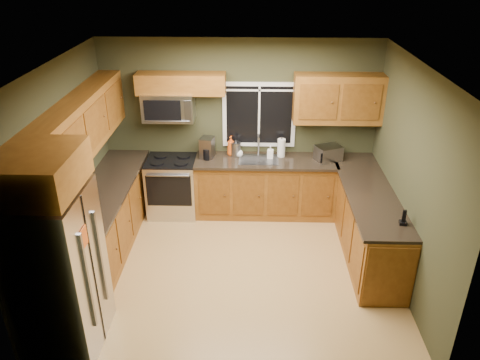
{
  "coord_description": "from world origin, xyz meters",
  "views": [
    {
      "loc": [
        0.21,
        -5.06,
        3.85
      ],
      "look_at": [
        0.05,
        0.35,
        1.15
      ],
      "focal_mm": 35.0,
      "sensor_mm": 36.0,
      "label": 1
    }
  ],
  "objects_px": {
    "kettle": "(236,148)",
    "soap_bottle_c": "(239,152)",
    "toaster_oven": "(328,153)",
    "refrigerator": "(59,272)",
    "soap_bottle_b": "(270,152)",
    "microwave": "(169,106)",
    "coffee_maker": "(207,148)",
    "range": "(173,186)",
    "paper_towel_roll": "(281,148)",
    "cordless_phone": "(403,220)",
    "soap_bottle_a": "(231,146)"
  },
  "relations": [
    {
      "from": "range",
      "to": "soap_bottle_b",
      "type": "height_order",
      "value": "soap_bottle_b"
    },
    {
      "from": "kettle",
      "to": "paper_towel_roll",
      "type": "height_order",
      "value": "paper_towel_roll"
    },
    {
      "from": "microwave",
      "to": "cordless_phone",
      "type": "relative_size",
      "value": 4.02
    },
    {
      "from": "refrigerator",
      "to": "toaster_oven",
      "type": "bearing_deg",
      "value": 42.06
    },
    {
      "from": "coffee_maker",
      "to": "refrigerator",
      "type": "bearing_deg",
      "value": -113.77
    },
    {
      "from": "soap_bottle_a",
      "to": "soap_bottle_b",
      "type": "xyz_separation_m",
      "value": [
        0.61,
        -0.11,
        -0.05
      ]
    },
    {
      "from": "coffee_maker",
      "to": "toaster_oven",
      "type": "bearing_deg",
      "value": -1.45
    },
    {
      "from": "kettle",
      "to": "soap_bottle_c",
      "type": "xyz_separation_m",
      "value": [
        0.05,
        -0.02,
        -0.05
      ]
    },
    {
      "from": "refrigerator",
      "to": "soap_bottle_a",
      "type": "bearing_deg",
      "value": 61.41
    },
    {
      "from": "microwave",
      "to": "soap_bottle_b",
      "type": "xyz_separation_m",
      "value": [
        1.53,
        -0.06,
        -0.69
      ]
    },
    {
      "from": "refrigerator",
      "to": "range",
      "type": "xyz_separation_m",
      "value": [
        0.69,
        2.77,
        -0.43
      ]
    },
    {
      "from": "kettle",
      "to": "soap_bottle_a",
      "type": "height_order",
      "value": "soap_bottle_a"
    },
    {
      "from": "toaster_oven",
      "to": "soap_bottle_c",
      "type": "xyz_separation_m",
      "value": [
        -1.36,
        0.1,
        -0.04
      ]
    },
    {
      "from": "coffee_maker",
      "to": "paper_towel_roll",
      "type": "distance_m",
      "value": 1.14
    },
    {
      "from": "soap_bottle_b",
      "to": "soap_bottle_c",
      "type": "height_order",
      "value": "soap_bottle_b"
    },
    {
      "from": "refrigerator",
      "to": "soap_bottle_c",
      "type": "xyz_separation_m",
      "value": [
        1.74,
        2.89,
        0.12
      ]
    },
    {
      "from": "toaster_oven",
      "to": "cordless_phone",
      "type": "distance_m",
      "value": 1.93
    },
    {
      "from": "cordless_phone",
      "to": "range",
      "type": "bearing_deg",
      "value": 149.25
    },
    {
      "from": "toaster_oven",
      "to": "kettle",
      "type": "relative_size",
      "value": 1.64
    },
    {
      "from": "refrigerator",
      "to": "toaster_oven",
      "type": "xyz_separation_m",
      "value": [
        3.1,
        2.79,
        0.15
      ]
    },
    {
      "from": "soap_bottle_a",
      "to": "microwave",
      "type": "bearing_deg",
      "value": -177.0
    },
    {
      "from": "microwave",
      "to": "coffee_maker",
      "type": "bearing_deg",
      "value": -6.66
    },
    {
      "from": "range",
      "to": "microwave",
      "type": "height_order",
      "value": "microwave"
    },
    {
      "from": "microwave",
      "to": "toaster_oven",
      "type": "height_order",
      "value": "microwave"
    },
    {
      "from": "refrigerator",
      "to": "microwave",
      "type": "height_order",
      "value": "microwave"
    },
    {
      "from": "kettle",
      "to": "soap_bottle_c",
      "type": "relative_size",
      "value": 1.76
    },
    {
      "from": "kettle",
      "to": "cordless_phone",
      "type": "relative_size",
      "value": 1.43
    },
    {
      "from": "soap_bottle_c",
      "to": "refrigerator",
      "type": "bearing_deg",
      "value": -121.03
    },
    {
      "from": "coffee_maker",
      "to": "cordless_phone",
      "type": "xyz_separation_m",
      "value": [
        2.47,
        -1.87,
        -0.09
      ]
    },
    {
      "from": "microwave",
      "to": "soap_bottle_c",
      "type": "distance_m",
      "value": 1.27
    },
    {
      "from": "toaster_oven",
      "to": "soap_bottle_a",
      "type": "distance_m",
      "value": 1.5
    },
    {
      "from": "refrigerator",
      "to": "cordless_phone",
      "type": "distance_m",
      "value": 3.84
    },
    {
      "from": "soap_bottle_b",
      "to": "soap_bottle_c",
      "type": "xyz_separation_m",
      "value": [
        -0.48,
        0.05,
        -0.02
      ]
    },
    {
      "from": "refrigerator",
      "to": "microwave",
      "type": "bearing_deg",
      "value": 76.66
    },
    {
      "from": "kettle",
      "to": "soap_bottle_a",
      "type": "bearing_deg",
      "value": 151.04
    },
    {
      "from": "range",
      "to": "soap_bottle_b",
      "type": "distance_m",
      "value": 1.63
    },
    {
      "from": "coffee_maker",
      "to": "soap_bottle_c",
      "type": "height_order",
      "value": "coffee_maker"
    },
    {
      "from": "kettle",
      "to": "toaster_oven",
      "type": "bearing_deg",
      "value": -4.74
    },
    {
      "from": "coffee_maker",
      "to": "kettle",
      "type": "bearing_deg",
      "value": 9.06
    },
    {
      "from": "range",
      "to": "soap_bottle_a",
      "type": "xyz_separation_m",
      "value": [
        0.92,
        0.18,
        0.62
      ]
    },
    {
      "from": "paper_towel_roll",
      "to": "cordless_phone",
      "type": "bearing_deg",
      "value": -55.74
    },
    {
      "from": "refrigerator",
      "to": "toaster_oven",
      "type": "relative_size",
      "value": 4.05
    },
    {
      "from": "microwave",
      "to": "kettle",
      "type": "distance_m",
      "value": 1.2
    },
    {
      "from": "soap_bottle_b",
      "to": "cordless_phone",
      "type": "xyz_separation_m",
      "value": [
        1.5,
        -1.88,
        -0.04
      ]
    },
    {
      "from": "toaster_oven",
      "to": "cordless_phone",
      "type": "bearing_deg",
      "value": -71.17
    },
    {
      "from": "soap_bottle_b",
      "to": "paper_towel_roll",
      "type": "bearing_deg",
      "value": 23.71
    },
    {
      "from": "range",
      "to": "soap_bottle_a",
      "type": "height_order",
      "value": "soap_bottle_a"
    },
    {
      "from": "range",
      "to": "paper_towel_roll",
      "type": "xyz_separation_m",
      "value": [
        1.7,
        0.15,
        0.61
      ]
    },
    {
      "from": "microwave",
      "to": "coffee_maker",
      "type": "relative_size",
      "value": 2.38
    },
    {
      "from": "soap_bottle_c",
      "to": "soap_bottle_a",
      "type": "bearing_deg",
      "value": 153.86
    }
  ]
}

